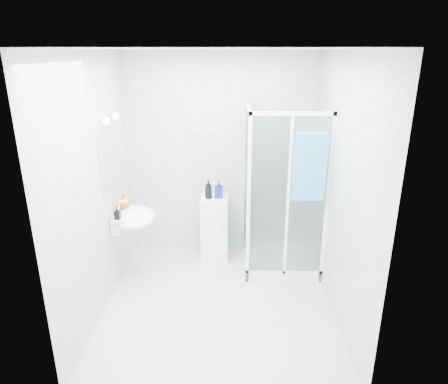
{
  "coord_description": "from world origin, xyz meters",
  "views": [
    {
      "loc": [
        0.13,
        -3.7,
        2.58
      ],
      "look_at": [
        0.05,
        0.35,
        1.15
      ],
      "focal_mm": 32.0,
      "sensor_mm": 36.0,
      "label": 1
    }
  ],
  "objects_px": {
    "shampoo_bottle_b": "(219,189)",
    "soap_dispenser_black": "(117,213)",
    "hand_towel": "(310,165)",
    "storage_cabinet": "(215,227)",
    "soap_dispenser_orange": "(124,201)",
    "shower_enclosure": "(275,235)",
    "shampoo_bottle_a": "(208,189)",
    "wall_basin": "(133,218)"
  },
  "relations": [
    {
      "from": "storage_cabinet",
      "to": "shampoo_bottle_b",
      "type": "xyz_separation_m",
      "value": [
        0.05,
        -0.02,
        0.53
      ]
    },
    {
      "from": "shower_enclosure",
      "to": "soap_dispenser_black",
      "type": "distance_m",
      "value": 1.9
    },
    {
      "from": "soap_dispenser_black",
      "to": "shampoo_bottle_b",
      "type": "bearing_deg",
      "value": 35.2
    },
    {
      "from": "soap_dispenser_orange",
      "to": "hand_towel",
      "type": "bearing_deg",
      "value": -6.1
    },
    {
      "from": "shower_enclosure",
      "to": "soap_dispenser_orange",
      "type": "xyz_separation_m",
      "value": [
        -1.78,
        -0.18,
        0.51
      ]
    },
    {
      "from": "hand_towel",
      "to": "shampoo_bottle_b",
      "type": "relative_size",
      "value": 3.37
    },
    {
      "from": "shower_enclosure",
      "to": "wall_basin",
      "type": "relative_size",
      "value": 3.57
    },
    {
      "from": "shampoo_bottle_a",
      "to": "shampoo_bottle_b",
      "type": "xyz_separation_m",
      "value": [
        0.13,
        0.03,
        -0.01
      ]
    },
    {
      "from": "shower_enclosure",
      "to": "shampoo_bottle_b",
      "type": "relative_size",
      "value": 9.04
    },
    {
      "from": "shampoo_bottle_b",
      "to": "soap_dispenser_orange",
      "type": "distance_m",
      "value": 1.17
    },
    {
      "from": "shampoo_bottle_b",
      "to": "soap_dispenser_black",
      "type": "height_order",
      "value": "shampoo_bottle_b"
    },
    {
      "from": "wall_basin",
      "to": "shampoo_bottle_a",
      "type": "height_order",
      "value": "shampoo_bottle_a"
    },
    {
      "from": "hand_towel",
      "to": "soap_dispenser_orange",
      "type": "distance_m",
      "value": 2.13
    },
    {
      "from": "wall_basin",
      "to": "shampoo_bottle_b",
      "type": "bearing_deg",
      "value": 30.58
    },
    {
      "from": "shampoo_bottle_b",
      "to": "soap_dispenser_black",
      "type": "relative_size",
      "value": 1.6
    },
    {
      "from": "storage_cabinet",
      "to": "hand_towel",
      "type": "distance_m",
      "value": 1.6
    },
    {
      "from": "hand_towel",
      "to": "shampoo_bottle_b",
      "type": "bearing_deg",
      "value": 146.36
    },
    {
      "from": "wall_basin",
      "to": "hand_towel",
      "type": "relative_size",
      "value": 0.75
    },
    {
      "from": "hand_towel",
      "to": "shower_enclosure",
      "type": "bearing_deg",
      "value": 125.36
    },
    {
      "from": "shampoo_bottle_a",
      "to": "soap_dispenser_orange",
      "type": "relative_size",
      "value": 1.34
    },
    {
      "from": "soap_dispenser_orange",
      "to": "soap_dispenser_black",
      "type": "height_order",
      "value": "soap_dispenser_orange"
    },
    {
      "from": "wall_basin",
      "to": "shampoo_bottle_a",
      "type": "bearing_deg",
      "value": 33.04
    },
    {
      "from": "wall_basin",
      "to": "soap_dispenser_black",
      "type": "xyz_separation_m",
      "value": [
        -0.11,
        -0.19,
        0.14
      ]
    },
    {
      "from": "soap_dispenser_orange",
      "to": "soap_dispenser_black",
      "type": "relative_size",
      "value": 1.31
    },
    {
      "from": "storage_cabinet",
      "to": "hand_towel",
      "type": "xyz_separation_m",
      "value": [
        1.03,
        -0.67,
        1.03
      ]
    },
    {
      "from": "hand_towel",
      "to": "shampoo_bottle_a",
      "type": "bearing_deg",
      "value": 150.66
    },
    {
      "from": "shampoo_bottle_b",
      "to": "soap_dispenser_orange",
      "type": "bearing_deg",
      "value": -158.29
    },
    {
      "from": "hand_towel",
      "to": "soap_dispenser_orange",
      "type": "relative_size",
      "value": 4.14
    },
    {
      "from": "shower_enclosure",
      "to": "soap_dispenser_black",
      "type": "relative_size",
      "value": 14.5
    },
    {
      "from": "shower_enclosure",
      "to": "shampoo_bottle_a",
      "type": "distance_m",
      "value": 1.0
    },
    {
      "from": "shower_enclosure",
      "to": "storage_cabinet",
      "type": "xyz_separation_m",
      "value": [
        -0.75,
        0.27,
        -0.03
      ]
    },
    {
      "from": "wall_basin",
      "to": "soap_dispenser_orange",
      "type": "height_order",
      "value": "soap_dispenser_orange"
    },
    {
      "from": "shower_enclosure",
      "to": "soap_dispenser_orange",
      "type": "height_order",
      "value": "shower_enclosure"
    },
    {
      "from": "shampoo_bottle_b",
      "to": "hand_towel",
      "type": "bearing_deg",
      "value": -33.64
    },
    {
      "from": "wall_basin",
      "to": "shampoo_bottle_b",
      "type": "height_order",
      "value": "shampoo_bottle_b"
    },
    {
      "from": "hand_towel",
      "to": "soap_dispenser_black",
      "type": "height_order",
      "value": "hand_towel"
    },
    {
      "from": "shower_enclosure",
      "to": "soap_dispenser_black",
      "type": "bearing_deg",
      "value": -164.03
    },
    {
      "from": "hand_towel",
      "to": "storage_cabinet",
      "type": "bearing_deg",
      "value": 147.18
    },
    {
      "from": "shower_enclosure",
      "to": "shampoo_bottle_b",
      "type": "bearing_deg",
      "value": 160.16
    },
    {
      "from": "wall_basin",
      "to": "hand_towel",
      "type": "xyz_separation_m",
      "value": [
        1.94,
        -0.09,
        0.65
      ]
    },
    {
      "from": "soap_dispenser_black",
      "to": "shampoo_bottle_a",
      "type": "bearing_deg",
      "value": 37.73
    },
    {
      "from": "hand_towel",
      "to": "soap_dispenser_black",
      "type": "relative_size",
      "value": 5.41
    }
  ]
}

